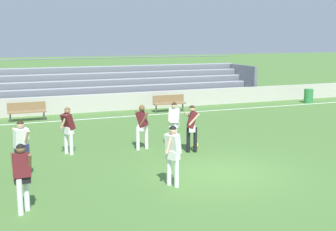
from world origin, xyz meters
The scene contains 15 objects.
ground_plane centered at (0.00, 0.00, 0.00)m, with size 160.00×160.00×0.00m, color #477033.
field_line_sideline centered at (0.00, 10.18, 0.00)m, with size 44.00×0.12×0.01m, color white.
sideline_wall centered at (0.00, 12.15, 0.47)m, with size 48.00×0.16×0.95m, color #BCB7AD.
bleacher_stand centered at (-0.48, 14.63, 1.16)m, with size 19.81×3.74×2.73m.
bench_near_bin centered at (-4.88, 10.79, 0.55)m, with size 1.80×0.40×0.90m.
bench_centre_sideline centered at (2.53, 10.79, 0.55)m, with size 1.80×0.40×0.90m.
trash_bin centered at (11.71, 10.62, 0.43)m, with size 0.55×0.55×0.86m, color #2D7F3D.
player_dark_dropping_back centered at (0.10, 2.51, 1.00)m, with size 0.48×0.60×1.68m.
player_white_overlapping centered at (-0.12, 3.60, 0.98)m, with size 0.66×0.54×1.65m.
player_dark_deep_cover centered at (-3.98, 3.84, 0.98)m, with size 0.63×0.51×1.66m.
player_dark_pressing_high centered at (-5.79, -1.02, 0.98)m, with size 0.44×0.46×1.65m.
player_white_challenging centered at (-5.65, 1.54, 1.03)m, with size 0.47×0.66×1.72m.
player_white_on_ball centered at (-1.87, -0.57, 1.01)m, with size 0.59×0.48×1.69m.
player_dark_wide_right centered at (-1.39, 3.55, 0.97)m, with size 0.54×0.70×1.63m.
soccer_ball centered at (0.48, 2.99, 0.11)m, with size 0.22×0.22×0.22m, color yellow.
Camera 1 is at (-6.24, -11.31, 4.05)m, focal length 47.27 mm.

